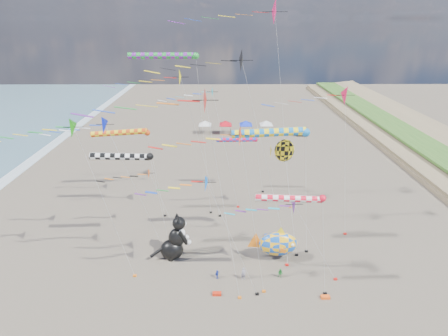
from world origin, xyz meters
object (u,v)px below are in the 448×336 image
(cat_inflatable, at_px, (174,237))
(person_adult, at_px, (244,274))
(child_green, at_px, (280,273))
(child_blue, at_px, (217,274))
(fish_inflatable, at_px, (278,244))
(parked_car, at_px, (301,134))

(cat_inflatable, bearing_deg, person_adult, -45.35)
(child_green, relative_size, child_blue, 1.04)
(fish_inflatable, xyz_separation_m, child_green, (-0.05, -3.04, -1.72))
(cat_inflatable, height_order, parked_car, cat_inflatable)
(child_green, distance_m, parked_car, 51.82)
(child_blue, bearing_deg, cat_inflatable, 90.37)
(child_blue, bearing_deg, child_green, -52.29)
(person_adult, height_order, child_green, person_adult)
(child_blue, xyz_separation_m, parked_car, (19.76, 50.23, 0.00))
(cat_inflatable, bearing_deg, fish_inflatable, -22.13)
(child_blue, bearing_deg, fish_inflatable, -28.79)
(cat_inflatable, distance_m, child_blue, 6.77)
(child_green, xyz_separation_m, parked_car, (12.84, 50.20, -0.02))
(cat_inflatable, bearing_deg, child_green, -36.06)
(fish_inflatable, distance_m, parked_car, 48.90)
(person_adult, xyz_separation_m, parked_car, (16.89, 50.43, -0.19))
(fish_inflatable, relative_size, child_blue, 5.43)
(person_adult, bearing_deg, parked_car, 52.28)
(cat_inflatable, distance_m, parked_car, 52.67)
(parked_car, bearing_deg, child_green, 172.38)
(cat_inflatable, distance_m, child_green, 12.80)
(child_blue, bearing_deg, person_adult, -56.40)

